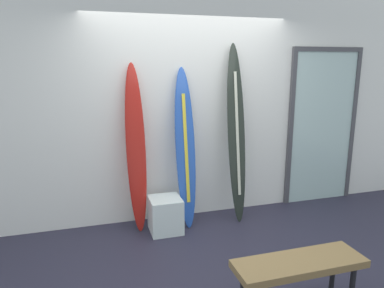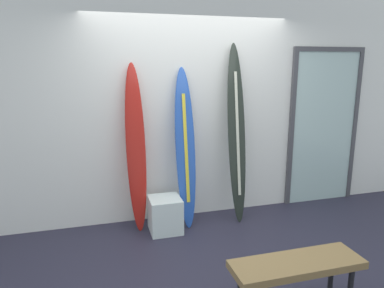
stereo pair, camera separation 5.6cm
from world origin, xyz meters
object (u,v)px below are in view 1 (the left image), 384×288
(surfboard_charcoal, at_px, (236,135))
(glass_door, at_px, (322,124))
(display_block_left, at_px, (165,215))
(surfboard_cobalt, at_px, (185,148))
(bench, at_px, (299,267))
(surfboard_crimson, at_px, (136,150))

(surfboard_charcoal, height_order, glass_door, surfboard_charcoal)
(surfboard_charcoal, relative_size, display_block_left, 5.35)
(surfboard_cobalt, bearing_deg, surfboard_charcoal, -2.23)
(surfboard_cobalt, xyz_separation_m, surfboard_charcoal, (0.65, -0.03, 0.13))
(glass_door, bearing_deg, bench, -128.83)
(surfboard_crimson, distance_m, glass_door, 2.65)
(surfboard_cobalt, distance_m, display_block_left, 0.82)
(glass_door, bearing_deg, display_block_left, -171.02)
(surfboard_crimson, xyz_separation_m, bench, (1.00, -1.86, -0.58))
(surfboard_cobalt, height_order, bench, surfboard_cobalt)
(bench, bearing_deg, display_block_left, 112.88)
(surfboard_cobalt, height_order, display_block_left, surfboard_cobalt)
(surfboard_cobalt, relative_size, surfboard_charcoal, 0.87)
(surfboard_cobalt, relative_size, display_block_left, 4.65)
(surfboard_cobalt, bearing_deg, glass_door, 5.71)
(display_block_left, bearing_deg, surfboard_charcoal, 8.48)
(surfboard_charcoal, xyz_separation_m, glass_door, (1.41, 0.23, 0.03))
(display_block_left, xyz_separation_m, glass_door, (2.35, 0.37, 0.91))
(surfboard_charcoal, bearing_deg, display_block_left, -171.52)
(surfboard_cobalt, distance_m, bench, 1.96)
(surfboard_crimson, relative_size, surfboard_cobalt, 1.03)
(surfboard_crimson, relative_size, surfboard_charcoal, 0.89)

